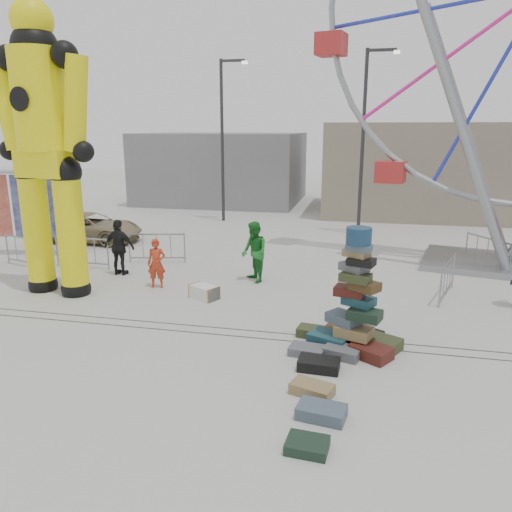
% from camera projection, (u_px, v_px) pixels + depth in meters
% --- Properties ---
extents(ground, '(90.00, 90.00, 0.00)m').
position_uv_depth(ground, '(211.00, 345.00, 11.27)').
color(ground, '#9E9E99').
rests_on(ground, ground).
extents(track_line_near, '(40.00, 0.04, 0.01)m').
position_uv_depth(track_line_near, '(218.00, 335.00, 11.84)').
color(track_line_near, '#47443F').
rests_on(track_line_near, ground).
extents(track_line_far, '(40.00, 0.04, 0.01)m').
position_uv_depth(track_line_far, '(223.00, 328.00, 12.21)').
color(track_line_far, '#47443F').
rests_on(track_line_far, ground).
extents(building_right, '(12.00, 8.00, 5.00)m').
position_uv_depth(building_right, '(435.00, 169.00, 28.09)').
color(building_right, gray).
rests_on(building_right, ground).
extents(building_left, '(10.00, 8.00, 4.40)m').
position_uv_depth(building_left, '(223.00, 167.00, 32.76)').
color(building_left, gray).
rests_on(building_left, ground).
extents(lamp_post_right, '(1.41, 0.25, 8.00)m').
position_uv_depth(lamp_post_right, '(365.00, 134.00, 21.79)').
color(lamp_post_right, '#2D2D30').
rests_on(lamp_post_right, ground).
extents(lamp_post_left, '(1.41, 0.25, 8.00)m').
position_uv_depth(lamp_post_left, '(224.00, 133.00, 25.14)').
color(lamp_post_left, '#2D2D30').
rests_on(lamp_post_left, ground).
extents(suitcase_tower, '(2.17, 1.80, 2.75)m').
position_uv_depth(suitcase_tower, '(355.00, 316.00, 10.94)').
color(suitcase_tower, '#1B4551').
rests_on(suitcase_tower, ground).
extents(crash_test_dummy, '(3.32, 1.45, 8.31)m').
position_uv_depth(crash_test_dummy, '(45.00, 142.00, 13.82)').
color(crash_test_dummy, black).
rests_on(crash_test_dummy, ground).
extents(banner_scaffold, '(4.53, 1.48, 3.23)m').
position_uv_depth(banner_scaffold, '(9.00, 192.00, 18.48)').
color(banner_scaffold, gray).
rests_on(banner_scaffold, ground).
extents(steamer_trunk, '(0.95, 0.81, 0.38)m').
position_uv_depth(steamer_trunk, '(204.00, 292.00, 14.29)').
color(steamer_trunk, silver).
rests_on(steamer_trunk, ground).
extents(row_case_0, '(0.79, 0.57, 0.22)m').
position_uv_depth(row_case_0, '(313.00, 332.00, 11.72)').
color(row_case_0, '#374020').
rests_on(row_case_0, ground).
extents(row_case_1, '(0.80, 0.59, 0.19)m').
position_uv_depth(row_case_1, '(307.00, 350.00, 10.79)').
color(row_case_1, slate).
rests_on(row_case_1, ground).
extents(row_case_2, '(0.85, 0.54, 0.23)m').
position_uv_depth(row_case_2, '(319.00, 364.00, 10.11)').
color(row_case_2, black).
rests_on(row_case_2, ground).
extents(row_case_3, '(0.87, 0.67, 0.21)m').
position_uv_depth(row_case_3, '(312.00, 389.00, 9.17)').
color(row_case_3, '#94794B').
rests_on(row_case_3, ground).
extents(row_case_4, '(0.88, 0.62, 0.22)m').
position_uv_depth(row_case_4, '(321.00, 412.00, 8.43)').
color(row_case_4, '#4B5D6C').
rests_on(row_case_4, ground).
extents(row_case_5, '(0.68, 0.56, 0.17)m').
position_uv_depth(row_case_5, '(307.00, 445.00, 7.59)').
color(row_case_5, '#1B3022').
rests_on(row_case_5, ground).
extents(barricade_dummy_a, '(1.94, 0.67, 1.10)m').
position_uv_depth(barricade_dummy_a, '(26.00, 252.00, 17.41)').
color(barricade_dummy_a, gray).
rests_on(barricade_dummy_a, ground).
extents(barricade_dummy_b, '(2.00, 0.16, 1.10)m').
position_uv_depth(barricade_dummy_b, '(82.00, 252.00, 17.36)').
color(barricade_dummy_b, gray).
rests_on(barricade_dummy_b, ground).
extents(barricade_dummy_c, '(1.98, 0.52, 1.10)m').
position_uv_depth(barricade_dummy_c, '(157.00, 248.00, 18.00)').
color(barricade_dummy_c, gray).
rests_on(barricade_dummy_c, ground).
extents(barricade_wheel_front, '(0.71, 1.93, 1.10)m').
position_uv_depth(barricade_wheel_front, '(447.00, 279.00, 14.31)').
color(barricade_wheel_front, gray).
rests_on(barricade_wheel_front, ground).
extents(barricade_wheel_back, '(1.16, 1.74, 1.10)m').
position_uv_depth(barricade_wheel_back, '(487.00, 253.00, 17.30)').
color(barricade_wheel_back, gray).
rests_on(barricade_wheel_back, ground).
extents(pedestrian_red, '(0.62, 0.47, 1.52)m').
position_uv_depth(pedestrian_red, '(157.00, 263.00, 15.16)').
color(pedestrian_red, '#BA331A').
rests_on(pedestrian_red, ground).
extents(pedestrian_green, '(1.13, 1.19, 1.93)m').
position_uv_depth(pedestrian_green, '(254.00, 252.00, 15.68)').
color(pedestrian_green, '#1C7124').
rests_on(pedestrian_green, ground).
extents(pedestrian_black, '(1.12, 0.54, 1.86)m').
position_uv_depth(pedestrian_black, '(119.00, 247.00, 16.44)').
color(pedestrian_black, black).
rests_on(pedestrian_black, ground).
extents(parked_suv, '(4.39, 2.03, 1.22)m').
position_uv_depth(parked_suv, '(90.00, 227.00, 21.36)').
color(parked_suv, '#948460').
rests_on(parked_suv, ground).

